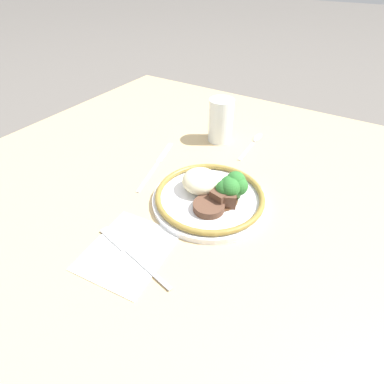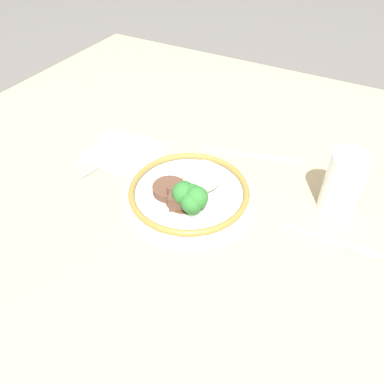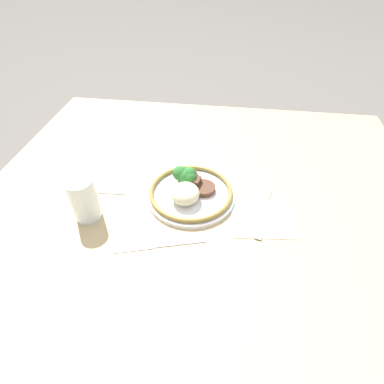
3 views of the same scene
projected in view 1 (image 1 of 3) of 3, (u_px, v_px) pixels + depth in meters
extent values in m
plane|color=#5B5651|center=(184.00, 217.00, 0.65)|extent=(8.00, 8.00, 0.00)
cube|color=tan|center=(184.00, 211.00, 0.63)|extent=(1.23, 1.18, 0.04)
cube|color=white|center=(128.00, 250.00, 0.52)|extent=(0.17, 0.15, 0.00)
cylinder|color=white|center=(210.00, 200.00, 0.62)|extent=(0.24, 0.24, 0.01)
torus|color=olive|center=(210.00, 195.00, 0.61)|extent=(0.23, 0.23, 0.01)
ellipsoid|color=beige|center=(201.00, 181.00, 0.62)|extent=(0.07, 0.08, 0.05)
cylinder|color=brown|center=(210.00, 205.00, 0.59)|extent=(0.06, 0.06, 0.01)
cylinder|color=#51331E|center=(220.00, 199.00, 0.61)|extent=(0.07, 0.07, 0.00)
cube|color=brown|center=(228.00, 199.00, 0.59)|extent=(0.04, 0.04, 0.03)
cube|color=brown|center=(220.00, 197.00, 0.59)|extent=(0.04, 0.04, 0.03)
cube|color=brown|center=(229.00, 199.00, 0.60)|extent=(0.03, 0.03, 0.02)
cylinder|color=#5B8E47|center=(229.00, 197.00, 0.60)|extent=(0.01, 0.01, 0.02)
sphere|color=#2D702D|center=(230.00, 188.00, 0.59)|extent=(0.04, 0.04, 0.04)
cylinder|color=#5B8E47|center=(237.00, 194.00, 0.61)|extent=(0.01, 0.01, 0.01)
sphere|color=#2D702D|center=(238.00, 186.00, 0.60)|extent=(0.04, 0.04, 0.04)
cylinder|color=#5B8E47|center=(235.00, 191.00, 0.62)|extent=(0.01, 0.01, 0.02)
sphere|color=#2D702D|center=(236.00, 181.00, 0.60)|extent=(0.04, 0.04, 0.04)
cylinder|color=#5B8E47|center=(224.00, 198.00, 0.61)|extent=(0.01, 0.01, 0.02)
sphere|color=#2D702D|center=(225.00, 189.00, 0.59)|extent=(0.04, 0.04, 0.04)
cylinder|color=#5B8E47|center=(229.00, 194.00, 0.61)|extent=(0.01, 0.01, 0.01)
sphere|color=#2D702D|center=(230.00, 186.00, 0.60)|extent=(0.04, 0.04, 0.04)
cylinder|color=yellow|center=(220.00, 129.00, 0.81)|extent=(0.06, 0.06, 0.07)
cylinder|color=white|center=(221.00, 121.00, 0.80)|extent=(0.07, 0.07, 0.12)
cube|color=#ADADB2|center=(147.00, 268.00, 0.49)|extent=(0.03, 0.11, 0.00)
cube|color=#ADADB2|center=(114.00, 238.00, 0.54)|extent=(0.03, 0.07, 0.00)
cube|color=#ADADB2|center=(149.00, 176.00, 0.70)|extent=(0.13, 0.04, 0.00)
cube|color=#ADADB2|center=(165.00, 152.00, 0.78)|extent=(0.09, 0.04, 0.00)
cube|color=#ADADB2|center=(247.00, 151.00, 0.78)|extent=(0.10, 0.01, 0.00)
ellipsoid|color=#ADADB2|center=(258.00, 137.00, 0.84)|extent=(0.05, 0.02, 0.01)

